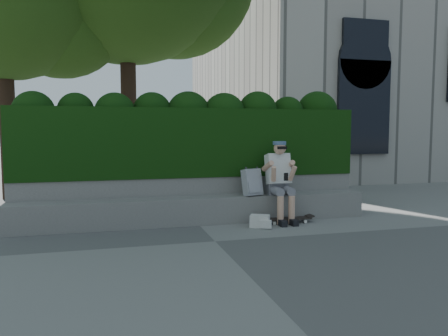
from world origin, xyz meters
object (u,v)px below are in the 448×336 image
object	(u,v)px
skateboard	(288,219)
backpack_plaid	(252,182)
backpack_ground	(260,221)
person	(279,178)

from	to	relation	value
skateboard	backpack_plaid	xyz separation A→B (m)	(-0.55, 0.28, 0.61)
skateboard	backpack_plaid	world-z (taller)	backpack_plaid
backpack_plaid	backpack_ground	world-z (taller)	backpack_plaid
person	backpack_ground	world-z (taller)	person
person	backpack_ground	distance (m)	0.90
person	backpack_plaid	xyz separation A→B (m)	(-0.47, 0.08, -0.07)
backpack_ground	backpack_plaid	bearing A→B (deg)	115.40
backpack_ground	skateboard	bearing A→B (deg)	45.22
skateboard	person	bearing A→B (deg)	114.00
person	backpack_plaid	size ratio (longest dim) A/B	3.03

